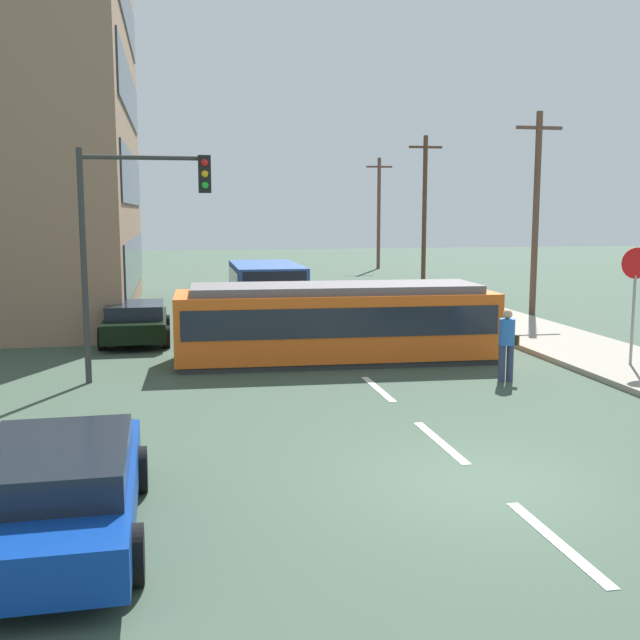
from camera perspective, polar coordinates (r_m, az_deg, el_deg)
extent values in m
plane|color=#3A4F3F|center=(20.69, 1.43, -2.69)|extent=(120.00, 120.00, 0.00)
cube|color=silver|center=(9.78, 17.28, -15.54)|extent=(0.16, 2.40, 0.01)
cube|color=silver|center=(13.21, 8.99, -9.01)|extent=(0.16, 2.40, 0.01)
cube|color=silver|center=(16.89, 4.35, -5.15)|extent=(0.16, 2.40, 0.01)
cube|color=silver|center=(25.85, -1.11, -0.51)|extent=(0.16, 2.40, 0.01)
cube|color=silver|center=(31.73, -2.96, 1.08)|extent=(0.16, 2.40, 0.01)
cube|color=#2D3847|center=(30.46, -13.71, 4.19)|extent=(0.06, 12.97, 1.92)
cube|color=#2D3847|center=(30.42, -13.91, 10.21)|extent=(0.06, 12.97, 1.92)
cube|color=#2D3847|center=(30.72, -14.12, 16.18)|extent=(0.06, 12.97, 1.92)
cube|color=#2D3847|center=(31.34, -14.34, 21.98)|extent=(0.06, 12.97, 1.92)
cube|color=#E25A19|center=(19.84, 1.15, -0.27)|extent=(8.31, 2.82, 1.67)
cube|color=#2D2D2D|center=(19.99, 1.14, -2.85)|extent=(8.14, 2.69, 0.15)
cube|color=#615B5E|center=(19.72, 1.16, 2.41)|extent=(7.48, 2.42, 0.20)
cube|color=#1E232D|center=(19.81, 1.15, 0.30)|extent=(7.98, 2.85, 0.73)
cube|color=#23468C|center=(29.44, -4.06, 2.66)|extent=(2.56, 5.58, 1.59)
cube|color=black|center=(26.72, -3.42, 2.63)|extent=(2.25, 0.14, 0.95)
cube|color=black|center=(29.41, -4.06, 3.22)|extent=(2.59, 4.74, 0.64)
cylinder|color=black|center=(27.75, -3.64, 1.00)|extent=(2.56, 0.93, 0.90)
cylinder|color=black|center=(31.26, -4.41, 1.78)|extent=(2.56, 0.93, 0.90)
cylinder|color=#323A57|center=(17.99, 13.46, -3.16)|extent=(0.16, 0.16, 0.85)
cylinder|color=#323A57|center=(18.08, 14.04, -3.13)|extent=(0.16, 0.16, 0.85)
cylinder|color=blue|center=(17.91, 13.83, -0.87)|extent=(0.36, 0.36, 0.60)
sphere|color=tan|center=(17.85, 13.87, 0.43)|extent=(0.22, 0.22, 0.22)
cube|color=#543616|center=(18.08, 14.37, -1.45)|extent=(0.22, 0.21, 0.24)
cube|color=navy|center=(9.79, -18.93, -12.37)|extent=(1.86, 4.56, 0.55)
cube|color=black|center=(9.50, -19.17, -9.99)|extent=(1.68, 2.52, 0.40)
cylinder|color=black|center=(11.26, -22.62, -10.90)|extent=(0.23, 0.64, 0.64)
cylinder|color=black|center=(11.07, -13.38, -10.82)|extent=(0.23, 0.64, 0.64)
cylinder|color=black|center=(8.54, -13.80, -16.69)|extent=(0.23, 0.64, 0.64)
cube|color=black|center=(23.45, -13.62, -0.36)|extent=(1.79, 4.09, 0.55)
cube|color=black|center=(23.24, -13.68, 0.75)|extent=(1.64, 2.25, 0.40)
cylinder|color=black|center=(24.75, -15.55, -0.45)|extent=(0.22, 0.64, 0.64)
cylinder|color=black|center=(24.67, -11.43, -0.34)|extent=(0.22, 0.64, 0.64)
cylinder|color=black|center=(22.33, -16.01, -1.37)|extent=(0.22, 0.64, 0.64)
cylinder|color=black|center=(22.25, -11.45, -1.25)|extent=(0.22, 0.64, 0.64)
cylinder|color=gray|center=(20.14, 22.38, -0.02)|extent=(0.07, 0.07, 2.20)
cylinder|color=red|center=(20.01, 22.60, 3.95)|extent=(0.76, 0.04, 0.76)
cylinder|color=#333333|center=(17.85, -17.26, 3.76)|extent=(0.14, 0.14, 5.27)
cylinder|color=#333333|center=(17.75, -13.14, 11.76)|extent=(2.71, 0.10, 0.10)
cube|color=black|center=(17.73, -8.64, 10.75)|extent=(0.28, 0.24, 0.84)
sphere|color=red|center=(17.62, -8.64, 11.58)|extent=(0.16, 0.16, 0.16)
sphere|color=gold|center=(17.60, -8.62, 10.77)|extent=(0.16, 0.16, 0.16)
sphere|color=green|center=(17.59, -8.61, 9.96)|extent=(0.16, 0.16, 0.16)
cylinder|color=brown|center=(29.98, 15.87, 7.61)|extent=(0.24, 0.24, 7.56)
cube|color=brown|center=(30.14, 16.10, 13.67)|extent=(1.80, 0.12, 0.12)
cylinder|color=#543623|center=(41.20, 7.83, 8.09)|extent=(0.24, 0.24, 7.85)
cube|color=#543623|center=(41.34, 7.92, 12.71)|extent=(1.80, 0.12, 0.12)
cylinder|color=brown|center=(52.65, 4.42, 7.94)|extent=(0.24, 0.24, 7.52)
cube|color=brown|center=(52.74, 4.46, 11.37)|extent=(1.80, 0.12, 0.12)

